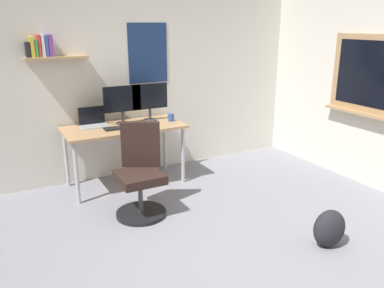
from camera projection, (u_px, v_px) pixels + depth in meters
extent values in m
plane|color=gray|center=(230.00, 264.00, 3.29)|extent=(5.20, 5.20, 0.00)
cube|color=silver|center=(126.00, 74.00, 4.97)|extent=(5.00, 0.10, 2.60)
cube|color=tan|center=(57.00, 57.00, 4.39)|extent=(0.68, 0.20, 0.02)
cube|color=navy|center=(148.00, 53.00, 4.98)|extent=(0.52, 0.01, 0.74)
cube|color=black|center=(28.00, 50.00, 4.25)|extent=(0.04, 0.14, 0.16)
cube|color=gold|center=(32.00, 47.00, 4.27)|extent=(0.04, 0.14, 0.22)
cube|color=#3D934C|center=(36.00, 49.00, 4.29)|extent=(0.03, 0.14, 0.18)
cube|color=#C63833|center=(39.00, 46.00, 4.30)|extent=(0.03, 0.14, 0.23)
cube|color=silver|center=(43.00, 46.00, 4.31)|extent=(0.03, 0.14, 0.24)
cube|color=#3851B2|center=(46.00, 46.00, 4.33)|extent=(0.03, 0.14, 0.23)
cube|color=#7A3D99|center=(50.00, 46.00, 4.35)|extent=(0.04, 0.14, 0.23)
cube|color=tan|center=(372.00, 74.00, 4.57)|extent=(0.04, 1.10, 0.90)
cube|color=black|center=(371.00, 74.00, 4.56)|extent=(0.01, 0.94, 0.76)
cube|color=tan|center=(364.00, 114.00, 4.69)|extent=(0.12, 1.10, 0.03)
cube|color=tan|center=(124.00, 128.00, 4.70)|extent=(1.42, 0.67, 0.03)
cylinder|color=#B7B7BC|center=(77.00, 174.00, 4.28)|extent=(0.04, 0.04, 0.71)
cylinder|color=#B7B7BC|center=(183.00, 155.00, 4.87)|extent=(0.04, 0.04, 0.71)
cylinder|color=#B7B7BC|center=(66.00, 159.00, 4.75)|extent=(0.04, 0.04, 0.71)
cylinder|color=#B7B7BC|center=(164.00, 144.00, 5.33)|extent=(0.04, 0.04, 0.71)
cylinder|color=black|center=(141.00, 213.00, 4.12)|extent=(0.52, 0.52, 0.04)
cylinder|color=#4C4C51|center=(140.00, 197.00, 4.06)|extent=(0.05, 0.05, 0.34)
cube|color=black|center=(140.00, 177.00, 4.00)|extent=(0.44, 0.44, 0.09)
cube|color=black|center=(141.00, 144.00, 4.10)|extent=(0.39, 0.24, 0.48)
cube|color=#ADAFB5|center=(94.00, 126.00, 4.65)|extent=(0.31, 0.21, 0.02)
cube|color=black|center=(92.00, 115.00, 4.70)|extent=(0.31, 0.01, 0.21)
cylinder|color=#38383D|center=(123.00, 123.00, 4.81)|extent=(0.17, 0.17, 0.01)
cylinder|color=#38383D|center=(123.00, 117.00, 4.78)|extent=(0.03, 0.03, 0.14)
cube|color=black|center=(122.00, 99.00, 4.71)|extent=(0.46, 0.02, 0.31)
cylinder|color=#38383D|center=(150.00, 120.00, 4.97)|extent=(0.17, 0.17, 0.01)
cylinder|color=#38383D|center=(150.00, 114.00, 4.94)|extent=(0.03, 0.03, 0.14)
cube|color=black|center=(150.00, 96.00, 4.87)|extent=(0.46, 0.02, 0.31)
cube|color=black|center=(120.00, 128.00, 4.59)|extent=(0.37, 0.13, 0.02)
ellipsoid|color=#262628|center=(143.00, 124.00, 4.71)|extent=(0.10, 0.06, 0.03)
cylinder|color=#334CA5|center=(171.00, 117.00, 4.92)|extent=(0.08, 0.08, 0.09)
ellipsoid|color=#232328|center=(329.00, 228.00, 3.51)|extent=(0.32, 0.22, 0.34)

